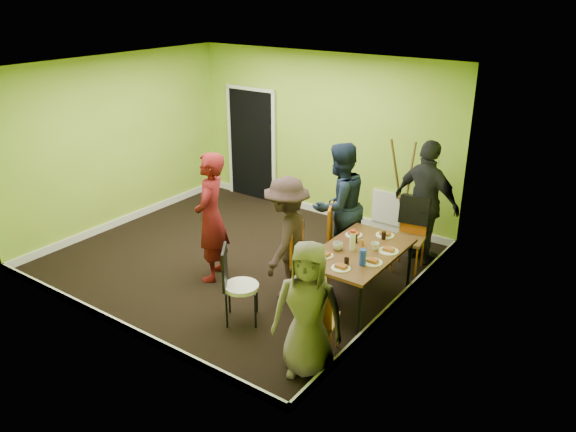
# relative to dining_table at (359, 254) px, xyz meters

# --- Properties ---
(ground) EXTENTS (5.00, 5.00, 0.00)m
(ground) POSITION_rel_dining_table_xyz_m (-2.04, 0.09, -0.70)
(ground) COLOR black
(ground) RESTS_ON ground
(room_walls) EXTENTS (5.04, 4.54, 2.82)m
(room_walls) POSITION_rel_dining_table_xyz_m (-2.06, 0.14, 0.29)
(room_walls) COLOR #97B62E
(room_walls) RESTS_ON ground
(dining_table) EXTENTS (0.90, 1.50, 0.75)m
(dining_table) POSITION_rel_dining_table_xyz_m (0.00, 0.00, 0.00)
(dining_table) COLOR black
(dining_table) RESTS_ON ground
(chair_left_far) EXTENTS (0.56, 0.56, 1.03)m
(chair_left_far) POSITION_rel_dining_table_xyz_m (-0.60, 0.51, -0.12)
(chair_left_far) COLOR orange
(chair_left_far) RESTS_ON ground
(chair_left_near) EXTENTS (0.49, 0.49, 1.00)m
(chair_left_near) POSITION_rel_dining_table_xyz_m (-0.66, -0.23, -0.13)
(chair_left_near) COLOR orange
(chair_left_near) RESTS_ON ground
(chair_back_end) EXTENTS (0.48, 0.55, 1.03)m
(chair_back_end) POSITION_rel_dining_table_xyz_m (0.10, 1.42, 0.03)
(chair_back_end) COLOR orange
(chair_back_end) RESTS_ON ground
(chair_front_end) EXTENTS (0.48, 0.48, 0.93)m
(chair_front_end) POSITION_rel_dining_table_xyz_m (0.18, -1.24, -0.17)
(chair_front_end) COLOR orange
(chair_front_end) RESTS_ON ground
(chair_bentwood) EXTENTS (0.53, 0.52, 0.97)m
(chair_bentwood) POSITION_rel_dining_table_xyz_m (-1.01, -1.19, -0.16)
(chair_bentwood) COLOR black
(chair_bentwood) RESTS_ON ground
(easel) EXTENTS (0.70, 0.66, 1.74)m
(easel) POSITION_rel_dining_table_xyz_m (-0.13, 1.81, 0.16)
(easel) COLOR brown
(easel) RESTS_ON ground
(plate_near_left) EXTENTS (0.22, 0.22, 0.01)m
(plate_near_left) POSITION_rel_dining_table_xyz_m (-0.28, 0.35, 0.06)
(plate_near_left) COLOR white
(plate_near_left) RESTS_ON dining_table
(plate_near_right) EXTENTS (0.21, 0.21, 0.01)m
(plate_near_right) POSITION_rel_dining_table_xyz_m (-0.27, -0.38, 0.06)
(plate_near_right) COLOR white
(plate_near_right) RESTS_ON dining_table
(plate_far_back) EXTENTS (0.24, 0.24, 0.01)m
(plate_far_back) POSITION_rel_dining_table_xyz_m (0.06, 0.58, 0.06)
(plate_far_back) COLOR white
(plate_far_back) RESTS_ON dining_table
(plate_far_front) EXTENTS (0.23, 0.23, 0.01)m
(plate_far_front) POSITION_rel_dining_table_xyz_m (0.06, -0.55, 0.06)
(plate_far_front) COLOR white
(plate_far_front) RESTS_ON dining_table
(plate_wall_back) EXTENTS (0.25, 0.25, 0.01)m
(plate_wall_back) POSITION_rel_dining_table_xyz_m (0.31, 0.18, 0.06)
(plate_wall_back) COLOR white
(plate_wall_back) RESTS_ON dining_table
(plate_wall_front) EXTENTS (0.24, 0.24, 0.01)m
(plate_wall_front) POSITION_rel_dining_table_xyz_m (0.28, -0.21, 0.06)
(plate_wall_front) COLOR white
(plate_wall_front) RESTS_ON dining_table
(thermos) EXTENTS (0.07, 0.07, 0.24)m
(thermos) POSITION_rel_dining_table_xyz_m (-0.08, -0.04, 0.17)
(thermos) COLOR white
(thermos) RESTS_ON dining_table
(blue_bottle) EXTENTS (0.08, 0.08, 0.20)m
(blue_bottle) POSITION_rel_dining_table_xyz_m (0.21, -0.32, 0.15)
(blue_bottle) COLOR #1937C2
(blue_bottle) RESTS_ON dining_table
(orange_bottle) EXTENTS (0.03, 0.03, 0.08)m
(orange_bottle) POSITION_rel_dining_table_xyz_m (-0.04, 0.14, 0.09)
(orange_bottle) COLOR orange
(orange_bottle) RESTS_ON dining_table
(glass_mid) EXTENTS (0.06, 0.06, 0.10)m
(glass_mid) POSITION_rel_dining_table_xyz_m (-0.16, 0.17, 0.10)
(glass_mid) COLOR black
(glass_mid) RESTS_ON dining_table
(glass_back) EXTENTS (0.06, 0.06, 0.10)m
(glass_back) POSITION_rel_dining_table_xyz_m (0.09, 0.48, 0.11)
(glass_back) COLOR black
(glass_back) RESTS_ON dining_table
(glass_front) EXTENTS (0.06, 0.06, 0.09)m
(glass_front) POSITION_rel_dining_table_xyz_m (0.07, -0.44, 0.10)
(glass_front) COLOR black
(glass_front) RESTS_ON dining_table
(cup_a) EXTENTS (0.12, 0.12, 0.10)m
(cup_a) POSITION_rel_dining_table_xyz_m (-0.23, -0.14, 0.10)
(cup_a) COLOR white
(cup_a) RESTS_ON dining_table
(cup_b) EXTENTS (0.10, 0.10, 0.09)m
(cup_b) POSITION_rel_dining_table_xyz_m (0.15, 0.13, 0.10)
(cup_b) COLOR white
(cup_b) RESTS_ON dining_table
(person_standing) EXTENTS (0.66, 0.77, 1.79)m
(person_standing) POSITION_rel_dining_table_xyz_m (-1.98, -0.53, 0.20)
(person_standing) COLOR #590F11
(person_standing) RESTS_ON ground
(person_left_far) EXTENTS (0.93, 1.05, 1.81)m
(person_left_far) POSITION_rel_dining_table_xyz_m (-0.78, 0.81, 0.21)
(person_left_far) COLOR #141E33
(person_left_far) RESTS_ON ground
(person_left_near) EXTENTS (0.86, 1.16, 1.61)m
(person_left_near) POSITION_rel_dining_table_xyz_m (-0.88, -0.31, 0.11)
(person_left_near) COLOR #2E1F1F
(person_left_near) RESTS_ON ground
(person_back_end) EXTENTS (1.14, 0.69, 1.82)m
(person_back_end) POSITION_rel_dining_table_xyz_m (0.19, 1.62, 0.21)
(person_back_end) COLOR black
(person_back_end) RESTS_ON ground
(person_front_end) EXTENTS (0.85, 0.70, 1.49)m
(person_front_end) POSITION_rel_dining_table_xyz_m (0.23, -1.50, 0.05)
(person_front_end) COLOR gray
(person_front_end) RESTS_ON ground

